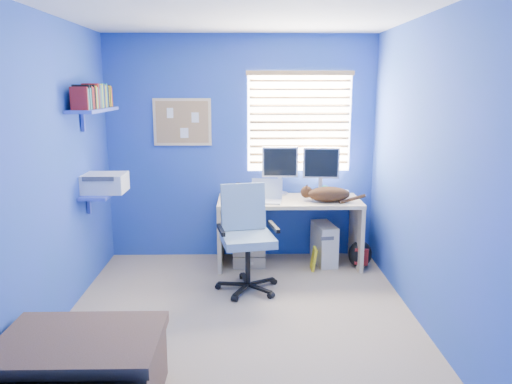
{
  "coord_description": "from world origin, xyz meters",
  "views": [
    {
      "loc": [
        0.06,
        -4.0,
        1.93
      ],
      "look_at": [
        0.15,
        0.65,
        0.95
      ],
      "focal_mm": 35.0,
      "sensor_mm": 36.0,
      "label": 1
    }
  ],
  "objects_px": {
    "tower_pc": "(324,244)",
    "office_chair": "(247,251)",
    "desk": "(289,232)",
    "cat": "(329,194)",
    "laptop": "(266,192)"
  },
  "relations": [
    {
      "from": "desk",
      "to": "cat",
      "type": "height_order",
      "value": "cat"
    },
    {
      "from": "office_chair",
      "to": "laptop",
      "type": "bearing_deg",
      "value": 69.19
    },
    {
      "from": "tower_pc",
      "to": "desk",
      "type": "bearing_deg",
      "value": 174.78
    },
    {
      "from": "laptop",
      "to": "cat",
      "type": "distance_m",
      "value": 0.67
    },
    {
      "from": "desk",
      "to": "tower_pc",
      "type": "distance_m",
      "value": 0.43
    },
    {
      "from": "tower_pc",
      "to": "office_chair",
      "type": "relative_size",
      "value": 0.45
    },
    {
      "from": "laptop",
      "to": "desk",
      "type": "bearing_deg",
      "value": 35.78
    },
    {
      "from": "laptop",
      "to": "cat",
      "type": "bearing_deg",
      "value": 10.03
    },
    {
      "from": "cat",
      "to": "tower_pc",
      "type": "bearing_deg",
      "value": 108.26
    },
    {
      "from": "desk",
      "to": "cat",
      "type": "bearing_deg",
      "value": -16.28
    },
    {
      "from": "cat",
      "to": "office_chair",
      "type": "bearing_deg",
      "value": -133.99
    },
    {
      "from": "cat",
      "to": "office_chair",
      "type": "distance_m",
      "value": 1.12
    },
    {
      "from": "desk",
      "to": "tower_pc",
      "type": "xyz_separation_m",
      "value": [
        0.4,
        0.03,
        -0.14
      ]
    },
    {
      "from": "cat",
      "to": "tower_pc",
      "type": "height_order",
      "value": "cat"
    },
    {
      "from": "office_chair",
      "to": "cat",
      "type": "bearing_deg",
      "value": 31.82
    }
  ]
}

